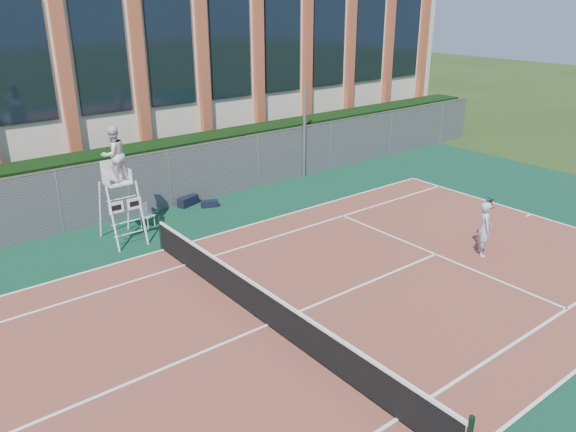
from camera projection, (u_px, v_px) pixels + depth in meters
ground at (268, 326)px, 13.54m from camera, size 120.00×120.00×0.00m
apron at (244, 309)px, 14.27m from camera, size 36.00×20.00×0.01m
tennis_court at (268, 325)px, 13.53m from camera, size 23.77×10.97×0.02m
tennis_net at (267, 306)px, 13.34m from camera, size 0.10×11.30×1.10m
fence at (118, 190)px, 19.57m from camera, size 40.00×0.06×2.20m
hedge at (105, 182)px, 20.45m from camera, size 40.00×1.40×2.20m
building at (30, 74)px, 25.14m from camera, size 45.00×10.60×8.22m
steel_pole at (304, 133)px, 24.00m from camera, size 0.12×0.12×3.92m
umpire_chair at (114, 158)px, 17.30m from camera, size 1.06×1.63×3.79m
plastic_chair at (145, 213)px, 19.19m from camera, size 0.50×0.50×0.84m
sports_bag_near at (188, 201)px, 21.24m from camera, size 0.90×0.58×0.36m
sports_bag_far at (210, 204)px, 21.11m from camera, size 0.69×0.49×0.25m
tennis_player at (485, 229)px, 16.90m from camera, size 1.00×0.81×1.72m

